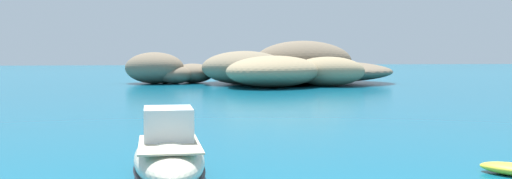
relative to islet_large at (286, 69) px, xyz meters
The scene contains 3 objects.
islet_large is the anchor object (origin of this frame).
islet_small 17.00m from the islet_large, behind, with size 14.28×11.94×4.44m.
motorboat_cream 65.36m from the islet_large, 105.56° to the right, with size 2.58×8.32×2.45m.
Camera 1 is at (-3.71, -12.92, 4.42)m, focal length 42.62 mm.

